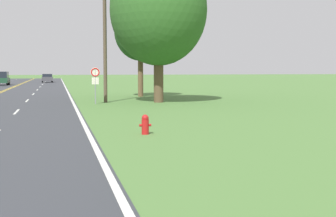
% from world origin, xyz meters
% --- Properties ---
extents(fire_hydrant, '(0.41, 0.25, 0.68)m').
position_xyz_m(fire_hydrant, '(8.20, 15.68, 0.34)').
color(fire_hydrant, red).
rests_on(fire_hydrant, ground).
extents(traffic_sign, '(0.60, 0.10, 2.33)m').
position_xyz_m(traffic_sign, '(7.69, 30.22, 1.75)').
color(traffic_sign, gray).
rests_on(traffic_sign, ground).
extents(utility_pole_midground, '(1.80, 0.24, 8.14)m').
position_xyz_m(utility_pole_midground, '(8.47, 31.63, 4.22)').
color(utility_pole_midground, brown).
rests_on(utility_pole_midground, ground).
extents(tree_left_verge, '(6.44, 6.44, 9.86)m').
position_xyz_m(tree_left_verge, '(11.94, 30.80, 6.13)').
color(tree_left_verge, brown).
rests_on(tree_left_verge, ground).
extents(tree_right_cluster, '(4.23, 4.23, 7.77)m').
position_xyz_m(tree_right_cluster, '(11.94, 37.71, 5.31)').
color(tree_right_cluster, brown).
rests_on(tree_right_cluster, ground).
extents(car_dark_green_suv_mid_near, '(1.88, 4.21, 1.91)m').
position_xyz_m(car_dark_green_suv_mid_near, '(-2.24, 69.74, 1.00)').
color(car_dark_green_suv_mid_near, black).
rests_on(car_dark_green_suv_mid_near, ground).
extents(car_dark_grey_hatchback_mid_far, '(1.97, 4.01, 1.45)m').
position_xyz_m(car_dark_grey_hatchback_mid_far, '(3.69, 83.47, 0.78)').
color(car_dark_grey_hatchback_mid_far, black).
rests_on(car_dark_grey_hatchback_mid_far, ground).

